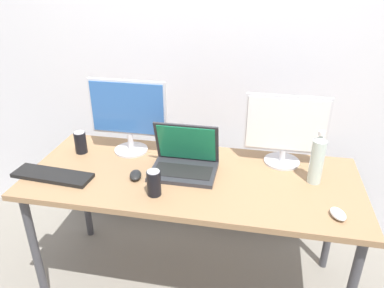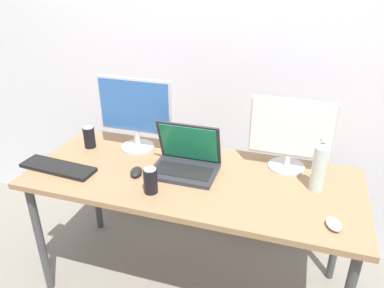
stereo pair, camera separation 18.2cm
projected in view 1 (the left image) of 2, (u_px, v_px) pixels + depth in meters
name	position (u px, v px, depth m)	size (l,w,h in m)	color
ground_plane	(192.00, 281.00, 2.24)	(16.00, 16.00, 0.00)	gray
wall_back	(212.00, 41.00, 2.17)	(7.00, 0.08, 2.60)	silver
work_desk	(192.00, 186.00, 1.94)	(1.68, 0.70, 0.74)	#424247
monitor_left	(128.00, 113.00, 2.05)	(0.43, 0.19, 0.42)	silver
monitor_center	(286.00, 129.00, 1.94)	(0.43, 0.19, 0.38)	silver
laptop_silver	(185.00, 160.00, 1.93)	(0.33, 0.25, 0.25)	#2D2D33
keyboard_main	(53.00, 175.00, 1.89)	(0.41, 0.12, 0.02)	black
mouse_by_keyboard	(136.00, 175.00, 1.88)	(0.06, 0.10, 0.03)	black
mouse_by_laptop	(338.00, 214.00, 1.59)	(0.06, 0.09, 0.03)	silver
water_bottle	(317.00, 159.00, 1.80)	(0.07, 0.07, 0.28)	silver
soda_can_near_keyboard	(81.00, 142.00, 2.11)	(0.07, 0.07, 0.13)	black
soda_can_by_laptop	(154.00, 183.00, 1.73)	(0.07, 0.07, 0.13)	black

